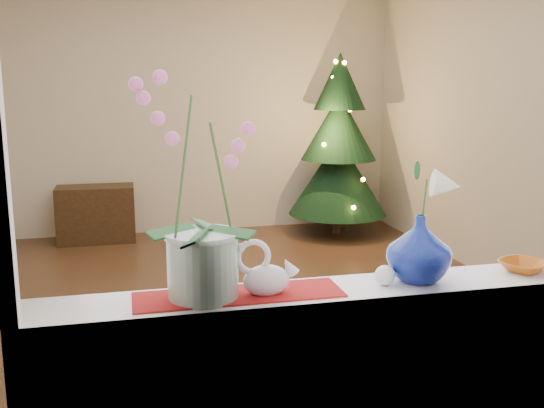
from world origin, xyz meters
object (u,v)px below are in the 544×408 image
(orchid_pot, at_px, (201,188))
(paperweight, at_px, (385,275))
(blue_vase, at_px, (419,243))
(xmas_tree, at_px, (339,145))
(side_table, at_px, (96,214))
(amber_dish, at_px, (524,267))
(swan, at_px, (266,268))

(orchid_pot, xyz_separation_m, paperweight, (0.64, -0.02, -0.33))
(blue_vase, distance_m, xmas_tree, 4.49)
(blue_vase, distance_m, side_table, 4.82)
(paperweight, relative_size, side_table, 0.09)
(paperweight, height_order, side_table, paperweight)
(blue_vase, bearing_deg, amber_dish, 0.68)
(paperweight, bearing_deg, orchid_pot, 178.24)
(blue_vase, bearing_deg, side_table, 106.43)
(xmas_tree, bearing_deg, blue_vase, -106.00)
(blue_vase, bearing_deg, paperweight, -171.19)
(paperweight, height_order, amber_dish, paperweight)
(blue_vase, xyz_separation_m, side_table, (-1.35, 4.57, -0.76))
(orchid_pot, xyz_separation_m, swan, (0.21, -0.02, -0.28))
(swan, height_order, blue_vase, blue_vase)
(paperweight, height_order, xmas_tree, xmas_tree)
(amber_dish, xyz_separation_m, xmas_tree, (0.80, 4.31, 0.05))
(blue_vase, height_order, amber_dish, blue_vase)
(swan, relative_size, side_table, 0.27)
(swan, bearing_deg, blue_vase, -15.22)
(xmas_tree, height_order, side_table, xmas_tree)
(swan, distance_m, amber_dish, 1.01)
(orchid_pot, distance_m, swan, 0.35)
(swan, height_order, xmas_tree, xmas_tree)
(swan, bearing_deg, amber_dish, -15.89)
(xmas_tree, xyz_separation_m, side_table, (-2.58, 0.25, -0.69))
(amber_dish, bearing_deg, swan, -178.46)
(paperweight, bearing_deg, side_table, 104.76)
(side_table, bearing_deg, swan, -80.37)
(orchid_pot, relative_size, paperweight, 10.15)
(side_table, bearing_deg, orchid_pot, -82.90)
(amber_dish, distance_m, xmas_tree, 4.38)
(orchid_pot, height_order, xmas_tree, xmas_tree)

